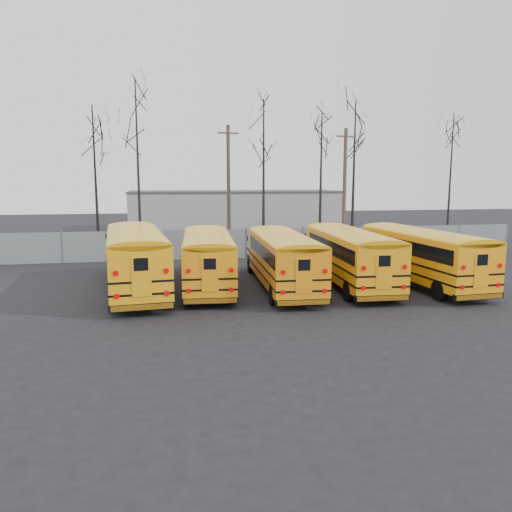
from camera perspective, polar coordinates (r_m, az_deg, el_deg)
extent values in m
plane|color=black|center=(22.76, 3.78, -4.84)|extent=(120.00, 120.00, 0.00)
cube|color=gray|center=(34.16, -1.11, 1.46)|extent=(40.00, 0.04, 2.00)
cube|color=#9E9E99|center=(54.06, -2.44, 5.22)|extent=(22.00, 8.00, 4.00)
cylinder|color=black|center=(21.20, -16.11, -4.81)|extent=(0.37, 1.02, 0.99)
cylinder|color=black|center=(21.30, -10.05, -4.53)|extent=(0.37, 1.02, 0.99)
cylinder|color=black|center=(29.37, -16.15, -1.08)|extent=(0.37, 1.02, 0.99)
cylinder|color=black|center=(29.45, -11.78, -0.90)|extent=(0.37, 1.02, 0.99)
cube|color=#FFA30F|center=(24.16, -13.59, -0.25)|extent=(3.38, 9.43, 2.33)
cube|color=#FFA30F|center=(29.65, -14.02, 0.06)|extent=(2.39, 1.90, 0.99)
cube|color=black|center=(23.89, -13.61, 0.91)|extent=(3.33, 8.45, 0.69)
cube|color=black|center=(25.11, -13.62, -1.58)|extent=(3.58, 11.13, 0.09)
cube|color=black|center=(25.03, -13.66, -0.46)|extent=(3.58, 11.13, 0.09)
cube|color=black|center=(19.98, -12.87, -5.66)|extent=(2.55, 0.47, 0.28)
cube|color=black|center=(30.52, -14.04, -0.73)|extent=(2.39, 0.43, 0.26)
cube|color=#FFA30F|center=(19.61, -12.97, -2.36)|extent=(0.74, 0.11, 1.54)
cylinder|color=#B20505|center=(19.72, -15.64, -4.47)|extent=(0.22, 0.06, 0.22)
cylinder|color=#B20505|center=(19.81, -10.17, -4.22)|extent=(0.22, 0.06, 0.22)
cylinder|color=#B20505|center=(19.54, -15.75, -1.92)|extent=(0.22, 0.06, 0.22)
cylinder|color=#B20505|center=(19.63, -10.24, -1.67)|extent=(0.22, 0.06, 0.22)
cylinder|color=black|center=(21.82, -8.05, -4.28)|extent=(0.31, 0.92, 0.91)
cylinder|color=black|center=(21.86, -2.64, -4.17)|extent=(0.31, 0.92, 0.91)
cylinder|color=black|center=(29.31, -7.75, -0.92)|extent=(0.31, 0.92, 0.91)
cylinder|color=black|center=(29.35, -3.74, -0.84)|extent=(0.31, 0.92, 0.91)
cube|color=orange|center=(24.52, -5.56, -0.24)|extent=(2.79, 8.58, 2.14)
cube|color=orange|center=(29.55, -5.77, 0.09)|extent=(2.14, 1.67, 0.91)
cube|color=black|center=(24.27, -5.57, 0.80)|extent=(2.77, 7.68, 0.64)
cube|color=black|center=(25.39, -5.58, -1.44)|extent=(2.91, 10.15, 0.08)
cube|color=black|center=(25.31, -5.60, -0.43)|extent=(2.91, 10.15, 0.08)
cube|color=black|center=(20.68, -5.25, -5.09)|extent=(2.34, 0.34, 0.25)
cube|color=black|center=(30.35, -5.78, -0.64)|extent=(2.19, 0.32, 0.24)
cube|color=orange|center=(20.34, -5.28, -2.17)|extent=(0.68, 0.08, 1.41)
cylinder|color=#B20505|center=(20.46, -7.68, -3.97)|extent=(0.20, 0.05, 0.20)
cylinder|color=#B20505|center=(20.51, -2.84, -3.87)|extent=(0.20, 0.05, 0.20)
cylinder|color=#B20505|center=(20.30, -7.73, -1.71)|extent=(0.20, 0.05, 0.20)
cylinder|color=#B20505|center=(20.34, -2.85, -1.62)|extent=(0.20, 0.05, 0.20)
cylinder|color=black|center=(21.35, 1.99, -4.48)|extent=(0.29, 0.92, 0.91)
cylinder|color=black|center=(21.79, 7.33, -4.28)|extent=(0.29, 0.92, 0.91)
cylinder|color=black|center=(28.75, -0.64, -1.03)|extent=(0.29, 0.92, 0.91)
cylinder|color=black|center=(29.08, 3.38, -0.93)|extent=(0.29, 0.92, 0.91)
cube|color=orange|center=(24.18, 3.19, -0.35)|extent=(2.62, 8.53, 2.13)
cube|color=orange|center=(29.13, 1.28, 0.00)|extent=(2.11, 1.63, 0.91)
cube|color=black|center=(23.93, 3.28, 0.71)|extent=(2.62, 7.63, 0.64)
cube|color=black|center=(25.04, 2.84, -1.56)|extent=(2.71, 10.10, 0.08)
cube|color=black|center=(24.96, 2.84, -0.53)|extent=(2.71, 10.10, 0.08)
cube|color=black|center=(20.44, 5.41, -5.25)|extent=(2.33, 0.30, 0.25)
cube|color=black|center=(29.92, 1.05, -0.73)|extent=(2.19, 0.27, 0.24)
cube|color=orange|center=(20.11, 5.52, -2.30)|extent=(0.68, 0.06, 1.41)
cylinder|color=#B20505|center=(20.05, 3.09, -4.17)|extent=(0.20, 0.04, 0.20)
cylinder|color=#B20505|center=(20.45, 7.86, -3.98)|extent=(0.20, 0.04, 0.20)
cylinder|color=#B20505|center=(19.89, 3.11, -1.87)|extent=(0.20, 0.04, 0.20)
cylinder|color=#B20505|center=(20.28, 7.91, -1.73)|extent=(0.20, 0.04, 0.20)
cylinder|color=black|center=(22.40, 10.55, -3.96)|extent=(0.30, 0.94, 0.93)
cylinder|color=black|center=(23.15, 15.53, -3.73)|extent=(0.30, 0.94, 0.93)
cylinder|color=black|center=(29.81, 5.82, -0.70)|extent=(0.30, 0.94, 0.93)
cylinder|color=black|center=(30.38, 9.69, -0.60)|extent=(0.30, 0.94, 0.93)
cube|color=#FF9D0F|center=(25.36, 10.73, 0.04)|extent=(2.71, 8.78, 2.20)
cube|color=#FF9D0F|center=(30.32, 7.62, 0.32)|extent=(2.17, 1.68, 0.93)
cube|color=black|center=(25.12, 10.90, 1.08)|extent=(2.71, 7.85, 0.65)
cube|color=black|center=(26.22, 10.14, -1.16)|extent=(2.81, 10.39, 0.08)
cube|color=black|center=(26.14, 10.17, -0.15)|extent=(2.81, 10.39, 0.08)
cube|color=black|center=(21.67, 14.22, -4.65)|extent=(2.40, 0.31, 0.26)
cube|color=black|center=(31.11, 7.24, -0.41)|extent=(2.25, 0.29, 0.24)
cube|color=#FF9D0F|center=(21.35, 14.44, -1.78)|extent=(0.70, 0.07, 1.45)
cylinder|color=#B20505|center=(21.15, 12.15, -3.61)|extent=(0.21, 0.05, 0.21)
cylinder|color=#B20505|center=(21.81, 16.54, -3.40)|extent=(0.21, 0.05, 0.21)
cylinder|color=#B20505|center=(20.98, 12.22, -1.36)|extent=(0.21, 0.05, 0.21)
cylinder|color=#B20505|center=(21.65, 16.64, -1.22)|extent=(0.21, 0.05, 0.21)
cylinder|color=black|center=(23.58, 20.21, -3.72)|extent=(0.33, 0.95, 0.94)
cylinder|color=black|center=(24.83, 24.24, -3.35)|extent=(0.33, 0.95, 0.94)
cylinder|color=black|center=(30.25, 11.78, -0.70)|extent=(0.33, 0.95, 0.94)
cylinder|color=black|center=(31.23, 15.27, -0.53)|extent=(0.33, 0.95, 0.94)
cube|color=#FF9A0F|center=(26.45, 18.51, 0.10)|extent=(2.94, 8.84, 2.20)
cube|color=#FF9A0F|center=(30.94, 13.30, 0.34)|extent=(2.21, 1.73, 0.94)
cube|color=black|center=(26.23, 18.78, 1.10)|extent=(2.91, 7.91, 0.65)
cube|color=black|center=(27.22, 17.53, -1.07)|extent=(3.08, 10.45, 0.08)
cube|color=black|center=(27.15, 17.58, -0.10)|extent=(3.08, 10.45, 0.08)
cube|color=black|center=(23.26, 24.05, -4.23)|extent=(2.40, 0.37, 0.26)
cube|color=black|center=(31.67, 12.64, -0.39)|extent=(2.25, 0.34, 0.24)
cube|color=#FF9A0F|center=(22.97, 24.38, -1.55)|extent=(0.70, 0.09, 1.45)
cylinder|color=#B20505|center=(22.54, 22.52, -3.32)|extent=(0.21, 0.05, 0.21)
cylinder|color=#B20505|center=(23.64, 25.98, -3.00)|extent=(0.21, 0.05, 0.21)
cylinder|color=#B20505|center=(22.39, 22.65, -1.21)|extent=(0.21, 0.05, 0.21)
cylinder|color=#B20505|center=(23.50, 26.12, -0.99)|extent=(0.21, 0.05, 0.21)
cylinder|color=brown|center=(40.93, -3.16, 8.02)|extent=(0.30, 0.30, 9.64)
cube|color=brown|center=(41.09, -3.21, 13.86)|extent=(1.71, 0.44, 0.13)
cylinder|color=brown|center=(39.41, 10.07, 7.53)|extent=(0.29, 0.29, 9.17)
cube|color=brown|center=(39.54, 10.23, 13.30)|extent=(1.60, 0.58, 0.12)
cone|color=black|center=(37.93, -17.86, 8.24)|extent=(0.26, 0.26, 10.54)
cone|color=black|center=(36.34, -13.32, 9.70)|extent=(0.26, 0.26, 12.17)
cone|color=black|center=(38.90, 0.87, 9.24)|extent=(0.26, 0.26, 11.33)
cone|color=black|center=(39.43, 7.41, 8.54)|extent=(0.26, 0.26, 10.47)
cone|color=black|center=(41.15, 11.10, 9.13)|extent=(0.26, 0.26, 11.44)
cone|color=black|center=(45.71, 21.31, 8.25)|extent=(0.26, 0.26, 10.80)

